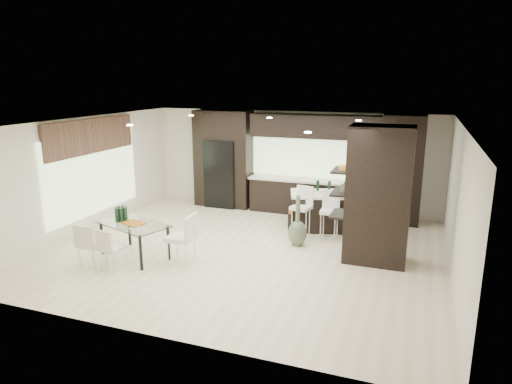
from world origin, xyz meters
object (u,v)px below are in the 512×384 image
at_px(stool_mid, 329,220).
at_px(dining_table, 135,240).
at_px(floor_vase, 298,221).
at_px(bench, 318,219).
at_px(chair_near, 113,251).
at_px(stool_left, 301,216).
at_px(chair_far, 92,247).
at_px(stool_right, 359,222).
at_px(kitchen_island, 335,211).
at_px(chair_end, 181,241).

bearing_deg(stool_mid, dining_table, -147.73).
distance_m(floor_vase, dining_table, 3.44).
xyz_separation_m(bench, chair_near, (-3.15, -3.65, 0.12)).
xyz_separation_m(stool_left, chair_far, (-3.32, -3.11, -0.05)).
bearing_deg(stool_right, stool_left, -173.46).
height_order(kitchen_island, stool_right, stool_right).
bearing_deg(stool_right, stool_mid, -174.31).
bearing_deg(stool_mid, floor_vase, -133.15).
height_order(dining_table, chair_far, chair_far).
distance_m(chair_far, chair_end, 1.69).
distance_m(stool_left, dining_table, 3.74).
xyz_separation_m(stool_mid, chair_far, (-3.98, -3.12, -0.04)).
relative_size(stool_left, bench, 0.68).
distance_m(stool_right, bench, 1.18).
height_order(chair_far, chair_end, chair_end).
relative_size(floor_vase, chair_near, 1.46).
bearing_deg(floor_vase, chair_near, -140.20).
xyz_separation_m(kitchen_island, stool_mid, (0.00, -0.76, 0.00)).
height_order(kitchen_island, floor_vase, floor_vase).
relative_size(stool_right, floor_vase, 0.84).
relative_size(bench, dining_table, 0.94).
bearing_deg(chair_end, chair_near, 121.19).
xyz_separation_m(stool_mid, chair_near, (-3.52, -3.11, -0.06)).
height_order(floor_vase, chair_end, floor_vase).
height_order(stool_right, dining_table, stool_right).
distance_m(chair_near, chair_end, 1.28).
relative_size(bench, chair_end, 1.48).
bearing_deg(bench, chair_near, -137.98).
bearing_deg(stool_mid, stool_left, 178.62).
distance_m(stool_mid, dining_table, 4.26).
height_order(kitchen_island, stool_left, stool_left).
distance_m(stool_left, chair_near, 4.22).
bearing_deg(kitchen_island, chair_end, -144.29).
relative_size(kitchen_island, stool_right, 2.26).
bearing_deg(chair_near, stool_right, 46.94).
bearing_deg(dining_table, stool_left, 59.85).
bearing_deg(stool_right, chair_end, -135.68).
bearing_deg(kitchen_island, stool_mid, -106.54).
bearing_deg(kitchen_island, chair_near, -148.84).
relative_size(floor_vase, dining_table, 0.76).
bearing_deg(dining_table, kitchen_island, 61.85).
xyz_separation_m(bench, chair_far, (-3.61, -3.66, 0.15)).
height_order(chair_near, chair_far, chair_far).
bearing_deg(floor_vase, chair_far, -144.07).
bearing_deg(stool_mid, chair_near, -140.63).
xyz_separation_m(kitchen_island, chair_far, (-3.98, -3.88, -0.03)).
height_order(bench, floor_vase, floor_vase).
bearing_deg(kitchen_island, floor_vase, -128.44).
bearing_deg(stool_left, kitchen_island, 62.15).
distance_m(stool_right, chair_end, 3.92).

